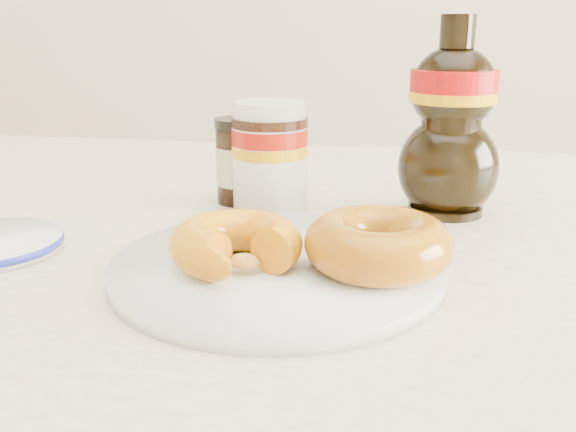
% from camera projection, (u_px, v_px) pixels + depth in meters
% --- Properties ---
extents(dining_table, '(1.40, 0.90, 0.75)m').
position_uv_depth(dining_table, '(375.00, 312.00, 0.64)').
color(dining_table, '#F6E5BB').
rests_on(dining_table, ground).
extents(plate, '(0.26, 0.26, 0.01)m').
position_uv_depth(plate, '(277.00, 267.00, 0.51)').
color(plate, white).
rests_on(plate, dining_table).
extents(donut_bitten, '(0.13, 0.13, 0.04)m').
position_uv_depth(donut_bitten, '(236.00, 244.00, 0.49)').
color(donut_bitten, '#CB830B').
rests_on(donut_bitten, plate).
extents(donut_whole, '(0.15, 0.15, 0.04)m').
position_uv_depth(donut_whole, '(378.00, 243.00, 0.49)').
color(donut_whole, '#985C09').
rests_on(donut_whole, plate).
extents(nutella_jar, '(0.08, 0.08, 0.11)m').
position_uv_depth(nutella_jar, '(270.00, 152.00, 0.69)').
color(nutella_jar, white).
rests_on(nutella_jar, dining_table).
extents(syrup_bottle, '(0.11, 0.09, 0.20)m').
position_uv_depth(syrup_bottle, '(451.00, 118.00, 0.66)').
color(syrup_bottle, black).
rests_on(syrup_bottle, dining_table).
extents(dark_jar, '(0.06, 0.06, 0.09)m').
position_uv_depth(dark_jar, '(242.00, 162.00, 0.71)').
color(dark_jar, black).
rests_on(dark_jar, dining_table).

